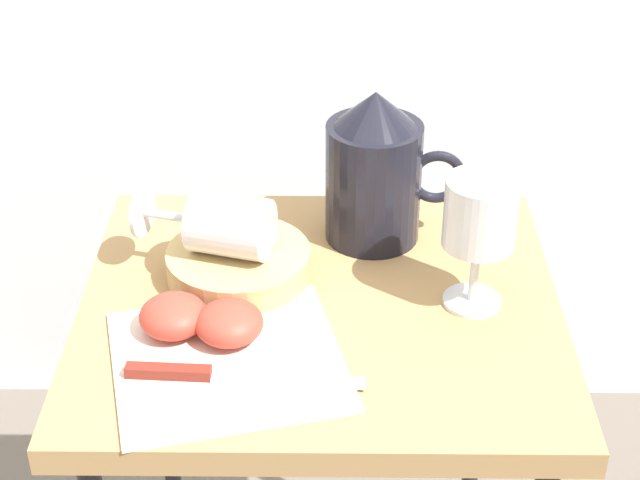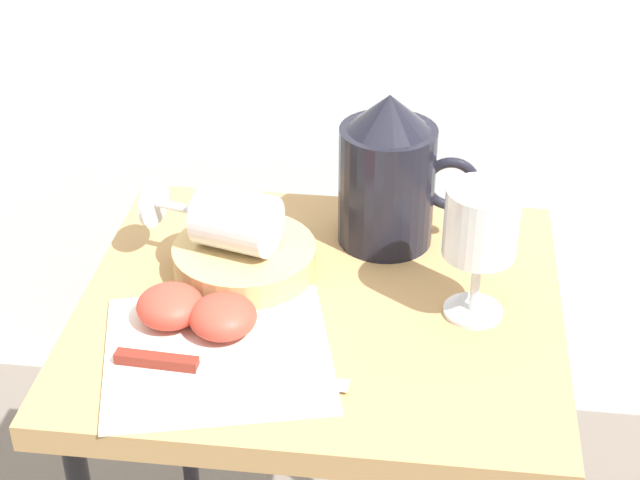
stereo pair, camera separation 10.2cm
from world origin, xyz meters
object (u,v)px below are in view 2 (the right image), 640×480
object	(u,v)px
wine_glass_tipped_near	(232,219)
knife	(195,366)
table	(320,354)
apple_half_right	(223,317)
wine_glass_upright	(481,228)
apple_half_left	(170,306)
basket_tray	(245,260)
pitcher	(388,183)

from	to	relation	value
wine_glass_tipped_near	knife	xyz separation A→B (m)	(-0.00, -0.18, -0.06)
table	apple_half_right	xyz separation A→B (m)	(-0.09, -0.07, 0.10)
wine_glass_upright	apple_half_left	world-z (taller)	wine_glass_upright
wine_glass_tipped_near	apple_half_right	bearing A→B (deg)	-84.52
wine_glass_upright	wine_glass_tipped_near	size ratio (longest dim) A/B	0.93
apple_half_right	table	bearing A→B (deg)	37.51
apple_half_left	apple_half_right	world-z (taller)	same
apple_half_left	apple_half_right	size ratio (longest dim) A/B	1.00
wine_glass_upright	knife	xyz separation A→B (m)	(-0.27, -0.14, -0.10)
table	apple_half_right	size ratio (longest dim) A/B	9.66
table	basket_tray	distance (m)	0.14
apple_half_left	apple_half_right	distance (m)	0.06
wine_glass_upright	knife	bearing A→B (deg)	-153.22
basket_tray	wine_glass_upright	size ratio (longest dim) A/B	1.07
wine_glass_tipped_near	knife	bearing A→B (deg)	-91.24
wine_glass_tipped_near	apple_half_left	distance (m)	0.13
pitcher	wine_glass_upright	distance (m)	0.17
wine_glass_upright	wine_glass_tipped_near	world-z (taller)	wine_glass_upright
wine_glass_upright	apple_half_left	xyz separation A→B (m)	(-0.32, -0.06, -0.08)
table	basket_tray	world-z (taller)	basket_tray
wine_glass_upright	apple_half_right	xyz separation A→B (m)	(-0.26, -0.07, -0.08)
wine_glass_tipped_near	apple_half_right	size ratio (longest dim) A/B	2.29
pitcher	table	bearing A→B (deg)	-114.18
pitcher	wine_glass_tipped_near	distance (m)	0.19
basket_tray	wine_glass_tipped_near	distance (m)	0.05
table	wine_glass_tipped_near	world-z (taller)	wine_glass_tipped_near
pitcher	apple_half_left	distance (m)	0.30
table	wine_glass_upright	size ratio (longest dim) A/B	4.53
pitcher	knife	distance (m)	0.33
wine_glass_upright	basket_tray	bearing A→B (deg)	170.36
apple_half_right	wine_glass_tipped_near	bearing A→B (deg)	95.48
pitcher	apple_half_left	size ratio (longest dim) A/B	2.64
knife	wine_glass_tipped_near	bearing A→B (deg)	88.76
pitcher	wine_glass_upright	xyz separation A→B (m)	(0.10, -0.14, 0.03)
basket_tray	apple_half_left	distance (m)	0.12
pitcher	apple_half_right	xyz separation A→B (m)	(-0.16, -0.21, -0.05)
wine_glass_tipped_near	apple_half_right	distance (m)	0.13
wine_glass_tipped_near	pitcher	bearing A→B (deg)	29.08
knife	apple_half_right	bearing A→B (deg)	76.65
pitcher	wine_glass_upright	world-z (taller)	pitcher
knife	basket_tray	bearing A→B (deg)	85.04
table	pitcher	xyz separation A→B (m)	(0.06, 0.14, 0.15)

